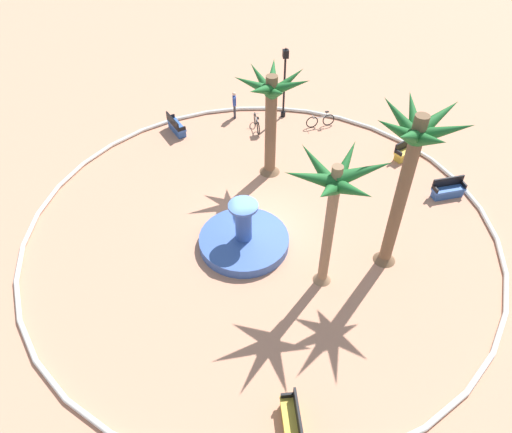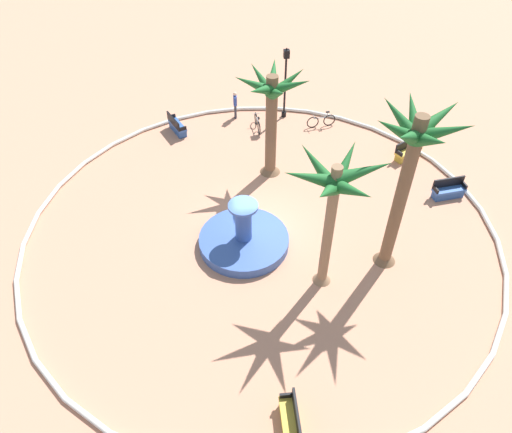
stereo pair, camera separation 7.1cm
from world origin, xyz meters
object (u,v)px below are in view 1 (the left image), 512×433
at_px(bench_west, 176,127).
at_px(bicycle_red_frame, 320,121).
at_px(bicycle_by_lamppost, 257,123).
at_px(lamppost, 285,78).
at_px(bench_east, 407,152).
at_px(bench_southeast, 448,190).
at_px(fountain, 244,239).
at_px(person_cyclist_helmet, 234,104).
at_px(palm_tree_mid_plaza, 271,104).
at_px(bench_north, 292,422).
at_px(palm_tree_by_curb, 411,159).
at_px(palm_tree_near_fountain, 334,194).

height_order(bench_west, bicycle_red_frame, bench_west).
bearing_deg(bicycle_by_lamppost, lamppost, -145.51).
xyz_separation_m(bench_east, bench_southeast, (-0.85, 3.31, 0.00)).
bearing_deg(fountain, person_cyclist_helmet, -92.62).
height_order(palm_tree_mid_plaza, bicycle_by_lamppost, palm_tree_mid_plaza).
bearing_deg(bench_east, bench_north, 57.77).
height_order(palm_tree_mid_plaza, person_cyclist_helmet, palm_tree_mid_plaza).
height_order(palm_tree_by_curb, bench_north, palm_tree_by_curb).
distance_m(palm_tree_near_fountain, person_cyclist_helmet, 13.54).
xyz_separation_m(palm_tree_by_curb, bicycle_red_frame, (0.46, -10.49, -4.86)).
bearing_deg(lamppost, bench_north, 81.78).
relative_size(fountain, bicycle_red_frame, 2.26).
xyz_separation_m(palm_tree_near_fountain, bench_north, (2.23, 5.72, -4.24)).
bearing_deg(bench_west, bicycle_red_frame, 177.50).
distance_m(bench_north, bench_southeast, 13.83).
relative_size(bicycle_red_frame, bicycle_by_lamppost, 1.00).
bearing_deg(bicycle_red_frame, bench_east, 138.17).
height_order(palm_tree_mid_plaza, lamppost, palm_tree_mid_plaza).
distance_m(fountain, palm_tree_near_fountain, 5.68).
relative_size(palm_tree_near_fountain, palm_tree_by_curb, 0.83).
distance_m(bench_southeast, bicycle_by_lamppost, 10.94).
distance_m(palm_tree_by_curb, bench_east, 9.20).
distance_m(fountain, bicycle_red_frame, 10.37).
height_order(bench_east, bicycle_by_lamppost, bench_east).
xyz_separation_m(bench_west, bench_north, (-3.63, 17.35, 0.00)).
relative_size(bench_north, person_cyclist_helmet, 0.97).
relative_size(bench_west, bicycle_red_frame, 0.97).
bearing_deg(palm_tree_mid_plaza, bicycle_red_frame, -131.71).
xyz_separation_m(palm_tree_near_fountain, bicycle_by_lamppost, (1.29, -11.44, -4.20)).
height_order(fountain, person_cyclist_helmet, fountain).
height_order(palm_tree_by_curb, lamppost, palm_tree_by_curb).
xyz_separation_m(fountain, bench_west, (2.94, -9.28, 0.02)).
relative_size(bench_east, bench_west, 0.99).
relative_size(palm_tree_near_fountain, bench_west, 3.60).
xyz_separation_m(bench_southeast, bicycle_red_frame, (4.75, -6.81, 0.04)).
height_order(palm_tree_by_curb, palm_tree_mid_plaza, palm_tree_by_curb).
bearing_deg(palm_tree_by_curb, bicycle_red_frame, -87.46).
bearing_deg(bicycle_by_lamppost, fountain, 79.84).
bearing_deg(bench_southeast, person_cyclist_helmet, -41.12).
bearing_deg(bench_east, bench_southeast, 104.31).
height_order(fountain, palm_tree_by_curb, palm_tree_by_curb).
distance_m(fountain, person_cyclist_helmet, 10.49).
bearing_deg(palm_tree_mid_plaza, bicycle_by_lamppost, -87.36).
bearing_deg(bench_southeast, palm_tree_mid_plaza, -19.49).
bearing_deg(palm_tree_by_curb, fountain, -15.23).
distance_m(bench_east, person_cyclist_helmet, 10.09).
relative_size(bench_west, bicycle_by_lamppost, 0.97).
distance_m(bench_west, bicycle_by_lamppost, 4.57).
bearing_deg(bicycle_by_lamppost, palm_tree_near_fountain, 96.44).
xyz_separation_m(palm_tree_mid_plaza, bench_north, (1.12, 13.09, -3.56)).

